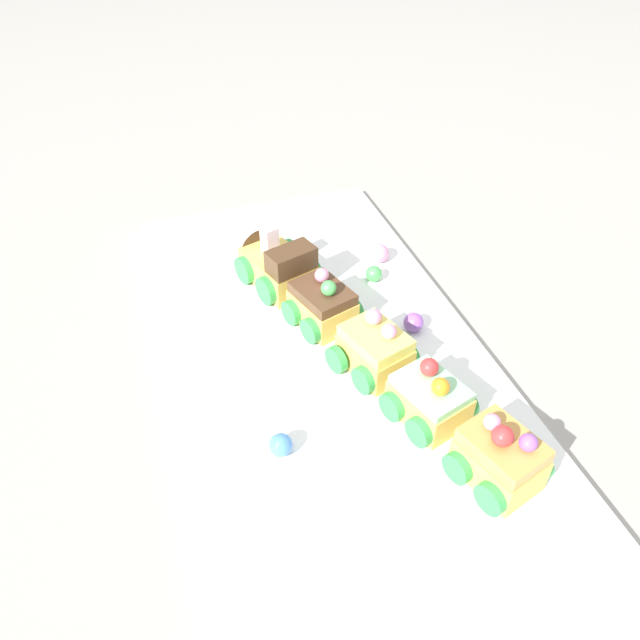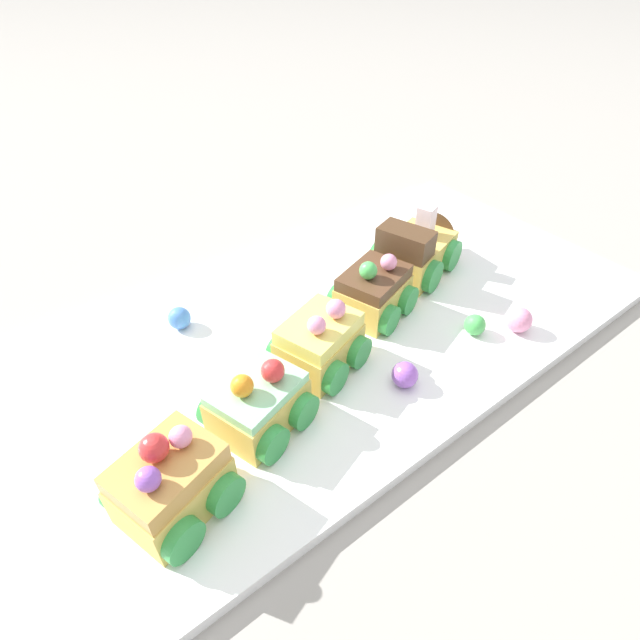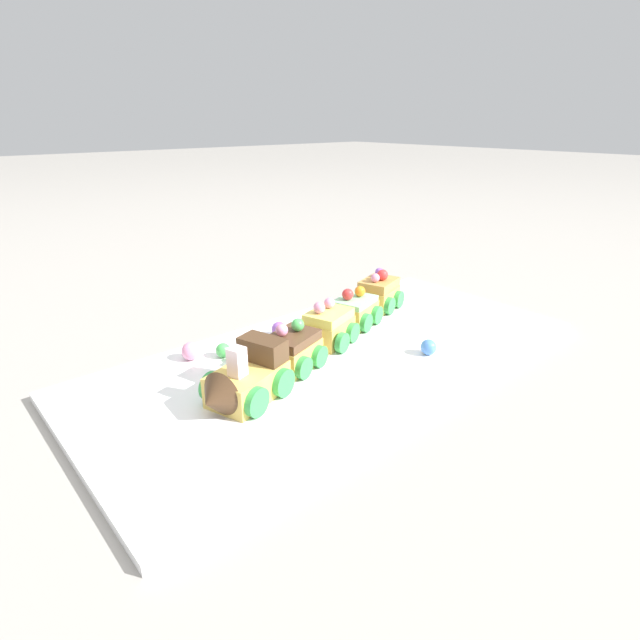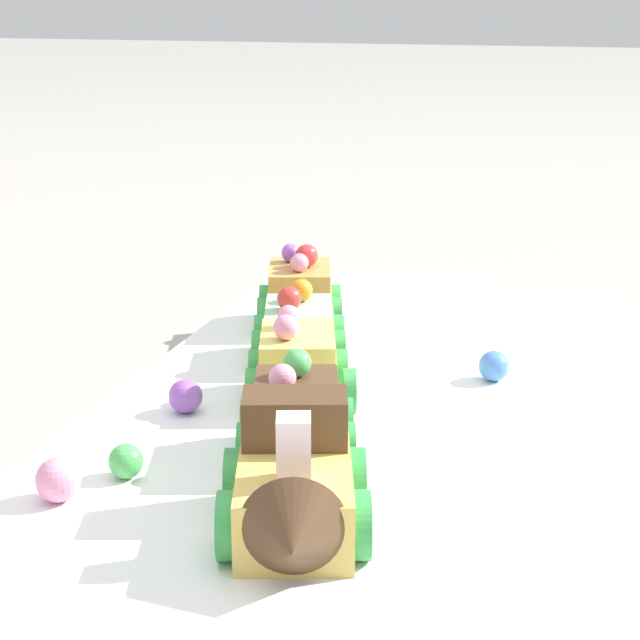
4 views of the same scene
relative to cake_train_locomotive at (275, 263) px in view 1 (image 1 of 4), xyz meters
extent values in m
plane|color=gray|center=(-0.17, -0.02, -0.04)|extent=(10.00, 10.00, 0.00)
cube|color=white|center=(-0.17, -0.02, -0.03)|extent=(0.73, 0.34, 0.01)
cube|color=#E0BC56|center=(-0.01, 0.00, -0.01)|extent=(0.11, 0.09, 0.04)
cube|color=#4C331E|center=(-0.04, -0.01, 0.03)|extent=(0.05, 0.06, 0.03)
cone|color=#4C331E|center=(0.05, 0.02, 0.00)|extent=(0.04, 0.06, 0.05)
cube|color=white|center=(0.01, 0.00, 0.02)|extent=(0.02, 0.02, 0.02)
cube|color=white|center=(0.01, 0.00, 0.04)|extent=(0.02, 0.02, 0.02)
cylinder|color=green|center=(0.03, -0.03, -0.01)|extent=(0.04, 0.02, 0.04)
cylinder|color=green|center=(0.01, 0.04, -0.01)|extent=(0.04, 0.02, 0.04)
cylinder|color=green|center=(-0.02, -0.04, -0.01)|extent=(0.04, 0.02, 0.04)
cylinder|color=green|center=(-0.04, 0.02, -0.01)|extent=(0.04, 0.02, 0.04)
cube|color=#E0BC56|center=(-0.10, -0.03, -0.01)|extent=(0.08, 0.07, 0.04)
cube|color=brown|center=(-0.10, -0.03, 0.02)|extent=(0.08, 0.07, 0.01)
sphere|color=#4CBC56|center=(-0.11, -0.03, 0.03)|extent=(0.02, 0.02, 0.02)
sphere|color=pink|center=(-0.08, -0.03, 0.03)|extent=(0.02, 0.02, 0.02)
cylinder|color=green|center=(-0.07, -0.05, -0.01)|extent=(0.03, 0.02, 0.03)
cylinder|color=green|center=(-0.09, 0.00, -0.01)|extent=(0.03, 0.02, 0.03)
cylinder|color=green|center=(-0.11, -0.07, -0.01)|extent=(0.03, 0.02, 0.03)
cylinder|color=green|center=(-0.13, -0.01, -0.01)|extent=(0.03, 0.02, 0.03)
cube|color=#E0BC56|center=(-0.19, -0.06, -0.01)|extent=(0.08, 0.07, 0.04)
cube|color=#EFE066|center=(-0.19, -0.06, 0.02)|extent=(0.08, 0.07, 0.01)
sphere|color=pink|center=(-0.20, -0.07, 0.03)|extent=(0.02, 0.02, 0.02)
sphere|color=pink|center=(-0.17, -0.06, 0.03)|extent=(0.02, 0.02, 0.02)
cylinder|color=green|center=(-0.16, -0.08, -0.01)|extent=(0.03, 0.02, 0.03)
cylinder|color=green|center=(-0.18, -0.02, -0.01)|extent=(0.03, 0.02, 0.03)
cylinder|color=green|center=(-0.20, -0.09, -0.01)|extent=(0.03, 0.02, 0.03)
cylinder|color=green|center=(-0.22, -0.04, -0.01)|extent=(0.03, 0.02, 0.03)
cube|color=#E0BC56|center=(-0.27, -0.08, -0.01)|extent=(0.08, 0.07, 0.04)
cube|color=#93DBA3|center=(-0.27, -0.08, 0.01)|extent=(0.08, 0.07, 0.01)
sphere|color=orange|center=(-0.28, -0.09, 0.03)|extent=(0.02, 0.02, 0.02)
sphere|color=red|center=(-0.25, -0.09, 0.03)|extent=(0.02, 0.02, 0.02)
cylinder|color=green|center=(-0.24, -0.11, -0.01)|extent=(0.03, 0.02, 0.03)
cylinder|color=green|center=(-0.26, -0.05, -0.01)|extent=(0.03, 0.02, 0.03)
cylinder|color=green|center=(-0.28, -0.12, -0.01)|extent=(0.03, 0.02, 0.03)
cylinder|color=green|center=(-0.30, -0.06, -0.01)|extent=(0.03, 0.02, 0.03)
cube|color=#E0BC56|center=(-0.35, -0.11, -0.01)|extent=(0.08, 0.07, 0.04)
cube|color=#CC9347|center=(-0.35, -0.11, 0.02)|extent=(0.08, 0.07, 0.02)
sphere|color=#9956C6|center=(-0.37, -0.12, 0.03)|extent=(0.02, 0.02, 0.02)
sphere|color=red|center=(-0.35, -0.10, 0.04)|extent=(0.02, 0.02, 0.02)
sphere|color=pink|center=(-0.34, -0.11, 0.03)|extent=(0.02, 0.02, 0.02)
cylinder|color=green|center=(-0.33, -0.13, -0.01)|extent=(0.03, 0.02, 0.03)
cylinder|color=green|center=(-0.34, -0.08, -0.01)|extent=(0.03, 0.02, 0.03)
cylinder|color=green|center=(-0.36, -0.15, -0.01)|extent=(0.03, 0.02, 0.03)
cylinder|color=green|center=(-0.38, -0.09, -0.01)|extent=(0.03, 0.02, 0.03)
sphere|color=#4CBC56|center=(-0.04, -0.12, -0.02)|extent=(0.02, 0.02, 0.02)
sphere|color=#4C84E0|center=(-0.27, 0.07, -0.01)|extent=(0.02, 0.02, 0.02)
sphere|color=pink|center=(0.00, -0.14, -0.01)|extent=(0.03, 0.03, 0.03)
sphere|color=#9956C6|center=(-0.14, -0.12, -0.01)|extent=(0.02, 0.02, 0.02)
camera|label=1|loc=(-0.63, 0.15, 0.45)|focal=35.00mm
camera|label=2|loc=(-0.39, -0.32, 0.30)|focal=28.00mm
camera|label=3|loc=(0.27, 0.45, 0.29)|focal=28.00mm
camera|label=4|loc=(0.47, 0.16, 0.25)|focal=60.00mm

